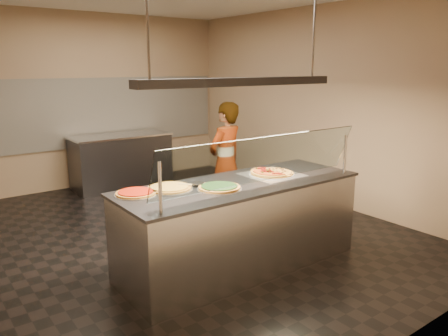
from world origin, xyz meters
TOP-DOWN VIEW (x-y plane):
  - ground at (0.00, 0.00)m, footprint 5.00×6.00m
  - wall_back at (0.00, 3.01)m, footprint 5.00×0.02m
  - wall_front at (0.00, -3.01)m, footprint 5.00×0.02m
  - wall_right at (2.51, 0.00)m, footprint 0.02×6.00m
  - tile_band at (0.00, 2.98)m, footprint 4.90×0.02m
  - serving_counter at (-0.01, -1.21)m, footprint 2.64×0.94m
  - sneeze_guard at (-0.01, -1.55)m, footprint 2.40×0.18m
  - perforated_tray at (0.46, -1.16)m, footprint 0.58×0.58m
  - half_pizza_pepperoni at (0.35, -1.16)m, footprint 0.26×0.47m
  - half_pizza_sausage at (0.58, -1.16)m, footprint 0.25×0.47m
  - pizza_spinach at (-0.33, -1.27)m, footprint 0.44×0.44m
  - pizza_cheese at (-0.72, -0.99)m, footprint 0.45×0.45m
  - pizza_tomato at (-1.07, -0.96)m, footprint 0.40×0.40m
  - pizza_spatula at (-0.51, -1.04)m, footprint 0.28×0.17m
  - prep_table at (0.30, 2.55)m, footprint 1.71×0.74m
  - worker at (0.77, 0.10)m, footprint 0.67×0.53m
  - heat_lamp_housing at (-0.01, -1.21)m, footprint 2.30×0.18m
  - lamp_rod_left at (-1.01, -1.21)m, footprint 0.02×0.02m
  - lamp_rod_right at (0.99, -1.21)m, footprint 0.02×0.02m

SIDE VIEW (x-z plane):
  - ground at x=0.00m, z-range -0.02..0.00m
  - serving_counter at x=-0.01m, z-range 0.00..0.93m
  - prep_table at x=0.30m, z-range 0.00..0.93m
  - worker at x=0.77m, z-range 0.00..1.63m
  - perforated_tray at x=0.46m, z-range 0.93..0.94m
  - pizza_tomato at x=-1.07m, z-range 0.93..0.96m
  - pizza_cheese at x=-0.72m, z-range 0.93..0.96m
  - pizza_spinach at x=-0.33m, z-range 0.93..0.96m
  - half_pizza_sausage at x=0.58m, z-range 0.94..0.98m
  - pizza_spatula at x=-0.51m, z-range 0.95..0.97m
  - half_pizza_pepperoni at x=0.35m, z-range 0.94..0.99m
  - sneeze_guard at x=-0.01m, z-range 0.96..1.49m
  - tile_band at x=0.00m, z-range 0.70..1.90m
  - wall_back at x=0.00m, z-range 0.00..3.00m
  - wall_front at x=0.00m, z-range 0.00..3.00m
  - wall_right at x=2.51m, z-range 0.00..3.00m
  - heat_lamp_housing at x=-0.01m, z-range 1.91..1.99m
  - lamp_rod_left at x=-1.01m, z-range 1.99..3.00m
  - lamp_rod_right at x=0.99m, z-range 1.99..3.00m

